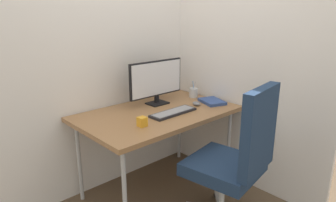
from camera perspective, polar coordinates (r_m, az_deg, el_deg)
ground_plane at (r=2.86m, az=-1.80°, el=-16.09°), size 8.00×8.00×0.00m
wall_back at (r=2.76m, az=-8.13°, el=13.43°), size 2.53×0.04×2.80m
wall_side_right at (r=2.81m, az=11.32°, el=13.33°), size 0.04×2.01×2.80m
desk at (r=2.56m, az=-1.94°, el=-2.89°), size 1.32×0.80×0.73m
office_chair at (r=2.21m, az=12.83°, el=-10.00°), size 0.58×0.59×1.08m
monitor at (r=2.70m, az=-2.17°, el=3.97°), size 0.58×0.14×0.39m
keyboard at (r=2.48m, az=0.98°, el=-2.15°), size 0.43×0.14×0.02m
mouse at (r=2.71m, az=5.36°, el=-0.47°), size 0.09×0.10×0.03m
pen_holder at (r=2.97m, az=4.79°, el=1.58°), size 0.09×0.09×0.15m
notebook at (r=2.81m, az=8.26°, el=-0.08°), size 0.24×0.28×0.03m
desk_clamp_accessory at (r=2.21m, az=-4.87°, el=-3.89°), size 0.06×0.06×0.07m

